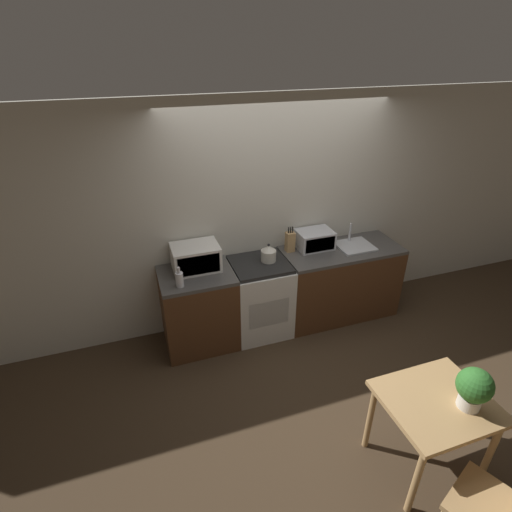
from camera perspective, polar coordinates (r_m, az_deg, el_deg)
The scene contains 13 objects.
ground_plane at distance 4.51m, azimuth 7.16°, elevation -14.19°, with size 16.00×16.00×0.00m, color #3D2D1E.
wall_back at distance 4.56m, azimuth 2.86°, elevation 6.04°, with size 10.00×0.06×2.60m.
counter_left_run at distance 4.44m, azimuth -8.17°, elevation -7.49°, with size 0.77×0.62×0.90m.
counter_right_run at distance 4.97m, azimuth 11.69°, elevation -3.59°, with size 1.40×0.62×0.90m.
stove_range at distance 4.59m, azimuth 0.52°, elevation -5.91°, with size 0.64×0.62×0.90m.
kettle at distance 4.35m, azimuth 1.81°, elevation 0.37°, with size 0.17×0.17×0.21m.
microwave at distance 4.23m, azimuth -8.61°, elevation -0.19°, with size 0.49×0.36×0.27m.
bottle at distance 3.97m, azimuth -10.88°, elevation -3.27°, with size 0.08×0.08×0.22m.
knife_block at distance 4.55m, azimuth 4.88°, elevation 2.05°, with size 0.10×0.09×0.30m.
toaster_oven at distance 4.67m, azimuth 8.37°, elevation 2.35°, with size 0.41×0.30×0.21m.
sink_basin at distance 4.82m, azimuth 13.88°, elevation 1.51°, with size 0.41×0.37×0.24m.
dining_table at distance 3.45m, azimuth 24.18°, elevation -19.47°, with size 0.78×0.69×0.72m.
potted_plant at distance 3.31m, azimuth 28.71°, elevation -16.14°, with size 0.25×0.25×0.33m.
Camera 1 is at (-1.58, -2.92, 3.05)m, focal length 28.00 mm.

